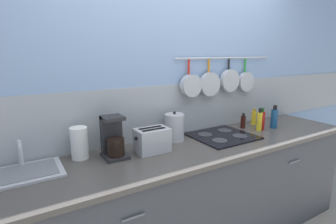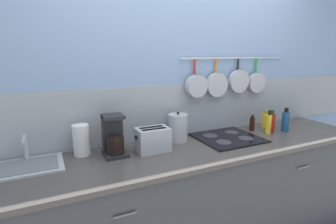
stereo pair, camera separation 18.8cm
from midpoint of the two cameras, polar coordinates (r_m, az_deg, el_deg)
wall_back at (r=2.36m, az=-0.21°, el=3.66°), size 7.20×0.16×2.60m
cabinet_base at (r=2.35m, az=4.75°, el=-18.22°), size 3.04×0.66×0.88m
countertop at (r=2.15m, az=4.98°, el=-7.66°), size 3.08×0.68×0.03m
sink_basin at (r=1.92m, az=-31.58°, el=-11.08°), size 0.45×0.33×0.19m
paper_towel_roll at (r=1.98m, az=-21.38°, el=-6.36°), size 0.12×0.12×0.23m
coffee_maker at (r=1.93m, az=-14.59°, el=-5.95°), size 0.16×0.19×0.30m
toaster at (r=1.98m, az=-6.19°, el=-6.14°), size 0.26×0.16×0.18m
kettle at (r=2.21m, az=-1.04°, el=-3.38°), size 0.16×0.16×0.25m
cooktop at (r=2.37m, az=9.53°, el=-5.17°), size 0.52×0.48×0.01m
bottle_vinegar at (r=2.67m, az=14.11°, el=-2.04°), size 0.05×0.05×0.15m
bottle_cooking_wine at (r=2.61m, az=17.35°, el=-1.89°), size 0.05×0.05×0.22m
bottle_olive_oil at (r=2.67m, az=17.85°, el=-1.64°), size 0.06×0.06×0.21m
bottle_dish_soap at (r=2.83m, az=16.40°, el=-1.18°), size 0.05×0.05×0.17m
bottle_sesame_oil at (r=2.76m, az=20.33°, el=-1.26°), size 0.07×0.07×0.23m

